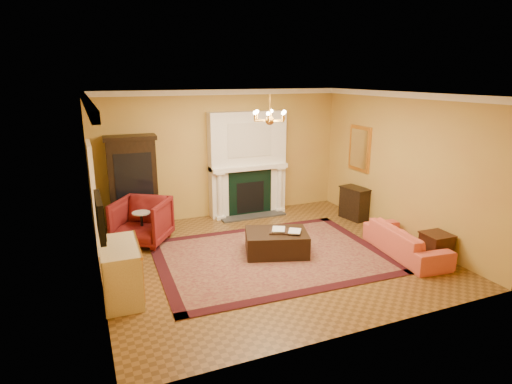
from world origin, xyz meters
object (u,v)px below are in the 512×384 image
china_cabinet (133,185)px  pedestal_table (142,225)px  coral_sofa (406,237)px  wingback_armchair (142,219)px  commode (121,272)px  leather_ottoman (276,242)px  console_table (355,204)px  end_table (436,248)px

china_cabinet → pedestal_table: size_ratio=3.08×
china_cabinet → coral_sofa: (4.54, -3.45, -0.63)m
china_cabinet → pedestal_table: bearing=-86.7°
china_cabinet → pedestal_table: 1.08m
wingback_armchair → commode: (-0.63, -2.14, -0.08)m
coral_sofa → leather_ottoman: size_ratio=1.63×
wingback_armchair → leather_ottoman: size_ratio=0.88×
china_cabinet → coral_sofa: china_cabinet is taller
pedestal_table → console_table: console_table is taller
wingback_armchair → leather_ottoman: bearing=-0.8°
coral_sofa → console_table: 2.19m
china_cabinet → console_table: bearing=-12.3°
pedestal_table → coral_sofa: (4.52, -2.57, -0.01)m
end_table → leather_ottoman: bearing=150.6°
wingback_armchair → coral_sofa: size_ratio=0.54×
wingback_armchair → commode: bearing=-73.0°
wingback_armchair → console_table: size_ratio=1.39×
commode → coral_sofa: (5.15, -0.40, -0.06)m
coral_sofa → end_table: (0.30, -0.45, -0.11)m
china_cabinet → console_table: (4.90, -1.29, -0.63)m
pedestal_table → coral_sofa: coral_sofa is taller
end_table → console_table: console_table is taller
end_table → leather_ottoman: size_ratio=0.44×
coral_sofa → leather_ottoman: (-2.25, 0.99, -0.14)m
coral_sofa → console_table: (0.36, 2.16, 0.00)m
pedestal_table → commode: (-0.63, -2.17, 0.05)m
commode → console_table: size_ratio=1.56×
pedestal_table → leather_ottoman: (2.28, -1.58, -0.15)m
china_cabinet → leather_ottoman: (2.29, -2.47, -0.77)m
end_table → pedestal_table: bearing=148.0°
china_cabinet → end_table: size_ratio=3.89×
commode → wingback_armchair: bearing=75.2°
pedestal_table → commode: bearing=-106.1°
coral_sofa → end_table: size_ratio=3.66×
china_cabinet → pedestal_table: china_cabinet is taller
coral_sofa → console_table: bearing=-3.2°
wingback_armchair → china_cabinet: bearing=124.2°
commode → coral_sofa: bearing=-2.9°
wingback_armchair → console_table: (4.88, -0.37, -0.14)m
commode → console_table: 5.79m
wingback_armchair → commode: 2.23m
pedestal_table → end_table: (4.82, -3.02, -0.12)m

